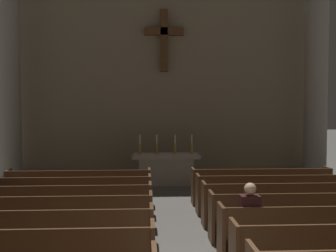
{
  "coord_description": "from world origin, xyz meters",
  "views": [
    {
      "loc": [
        -0.67,
        -4.68,
        2.57
      ],
      "look_at": [
        0.0,
        7.53,
        1.99
      ],
      "focal_mm": 44.14,
      "sensor_mm": 36.0,
      "label": 1
    }
  ],
  "objects": [
    {
      "name": "pew_right_row_5",
      "position": [
        2.38,
        3.97,
        0.48
      ],
      "size": [
        3.67,
        0.5,
        0.95
      ],
      "color": "brown",
      "rests_on": "ground"
    },
    {
      "name": "pew_right_row_3",
      "position": [
        2.38,
        1.96,
        0.48
      ],
      "size": [
        3.67,
        0.5,
        0.95
      ],
      "color": "brown",
      "rests_on": "ground"
    },
    {
      "name": "apse_with_cross",
      "position": [
        0.0,
        10.42,
        4.47
      ],
      "size": [
        11.51,
        0.51,
        8.93
      ],
      "color": "gray",
      "rests_on": "ground"
    },
    {
      "name": "pew_left_row_6",
      "position": [
        -2.38,
        4.97,
        0.48
      ],
      "size": [
        3.67,
        0.5,
        0.95
      ],
      "color": "brown",
      "rests_on": "ground"
    },
    {
      "name": "pew_right_row_7",
      "position": [
        2.38,
        5.97,
        0.48
      ],
      "size": [
        3.67,
        0.5,
        0.95
      ],
      "color": "brown",
      "rests_on": "ground"
    },
    {
      "name": "altar",
      "position": [
        0.0,
        8.77,
        0.53
      ],
      "size": [
        2.2,
        0.9,
        1.01
      ],
      "color": "#A8A399",
      "rests_on": "ground"
    },
    {
      "name": "candlestick_inner_right",
      "position": [
        0.3,
        8.77,
        1.21
      ],
      "size": [
        0.16,
        0.16,
        0.63
      ],
      "color": "#B79338",
      "rests_on": "altar"
    },
    {
      "name": "pew_left_row_5",
      "position": [
        -2.38,
        3.97,
        0.48
      ],
      "size": [
        3.67,
        0.5,
        0.95
      ],
      "color": "brown",
      "rests_on": "ground"
    },
    {
      "name": "lone_worshipper",
      "position": [
        1.04,
        2.0,
        0.69
      ],
      "size": [
        0.32,
        0.43,
        1.32
      ],
      "color": "#26262B",
      "rests_on": "ground"
    },
    {
      "name": "candlestick_inner_left",
      "position": [
        -0.3,
        8.77,
        1.21
      ],
      "size": [
        0.16,
        0.16,
        0.63
      ],
      "color": "#B79338",
      "rests_on": "altar"
    },
    {
      "name": "candlestick_outer_right",
      "position": [
        0.85,
        8.77,
        1.21
      ],
      "size": [
        0.16,
        0.16,
        0.63
      ],
      "color": "#B79338",
      "rests_on": "altar"
    },
    {
      "name": "column_right_fourth",
      "position": [
        5.14,
        9.12,
        3.74
      ],
      "size": [
        1.15,
        1.15,
        7.65
      ],
      "color": "#9E998E",
      "rests_on": "ground"
    },
    {
      "name": "pew_left_row_7",
      "position": [
        -2.38,
        5.97,
        0.48
      ],
      "size": [
        3.67,
        0.5,
        0.95
      ],
      "color": "brown",
      "rests_on": "ground"
    },
    {
      "name": "pew_left_row_3",
      "position": [
        -2.38,
        1.96,
        0.48
      ],
      "size": [
        3.67,
        0.5,
        0.95
      ],
      "color": "brown",
      "rests_on": "ground"
    },
    {
      "name": "column_left_fourth",
      "position": [
        -5.14,
        9.12,
        3.74
      ],
      "size": [
        1.15,
        1.15,
        7.65
      ],
      "color": "#9E998E",
      "rests_on": "ground"
    },
    {
      "name": "candlestick_outer_left",
      "position": [
        -0.85,
        8.77,
        1.21
      ],
      "size": [
        0.16,
        0.16,
        0.63
      ],
      "color": "#B79338",
      "rests_on": "altar"
    },
    {
      "name": "pew_right_row_6",
      "position": [
        2.38,
        4.97,
        0.48
      ],
      "size": [
        3.67,
        0.5,
        0.95
      ],
      "color": "brown",
      "rests_on": "ground"
    },
    {
      "name": "pew_left_row_4",
      "position": [
        -2.38,
        2.97,
        0.48
      ],
      "size": [
        3.67,
        0.5,
        0.95
      ],
      "color": "brown",
      "rests_on": "ground"
    },
    {
      "name": "pew_right_row_4",
      "position": [
        2.38,
        2.97,
        0.48
      ],
      "size": [
        3.67,
        0.5,
        0.95
      ],
      "color": "brown",
      "rests_on": "ground"
    }
  ]
}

